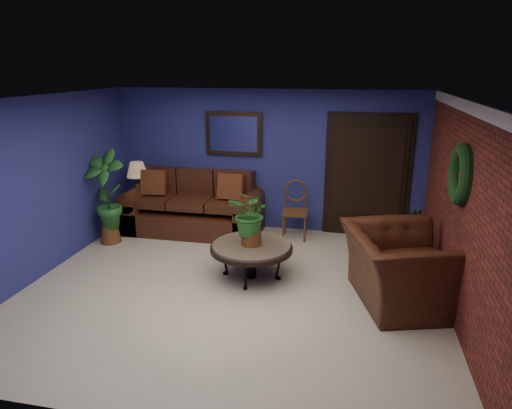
% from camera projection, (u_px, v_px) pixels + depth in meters
% --- Properties ---
extents(floor, '(5.50, 5.50, 0.00)m').
position_uv_depth(floor, '(232.00, 288.00, 6.15)').
color(floor, '#BDB39D').
rests_on(floor, ground).
extents(wall_back, '(5.50, 0.04, 2.50)m').
position_uv_depth(wall_back, '(267.00, 161.00, 8.12)').
color(wall_back, navy).
rests_on(wall_back, ground).
extents(wall_left, '(0.04, 5.00, 2.50)m').
position_uv_depth(wall_left, '(40.00, 188.00, 6.33)').
color(wall_left, navy).
rests_on(wall_left, ground).
extents(wall_right_brick, '(0.04, 5.00, 2.50)m').
position_uv_depth(wall_right_brick, '(462.00, 214.00, 5.24)').
color(wall_right_brick, maroon).
rests_on(wall_right_brick, ground).
extents(ceiling, '(5.50, 5.00, 0.02)m').
position_uv_depth(ceiling, '(229.00, 99.00, 5.42)').
color(ceiling, silver).
rests_on(ceiling, wall_back).
extents(crown_molding, '(0.03, 5.00, 0.14)m').
position_uv_depth(crown_molding, '(474.00, 109.00, 4.90)').
color(crown_molding, white).
rests_on(crown_molding, wall_right_brick).
extents(wall_mirror, '(1.02, 0.06, 0.77)m').
position_uv_depth(wall_mirror, '(234.00, 134.00, 8.06)').
color(wall_mirror, '#402A17').
rests_on(wall_mirror, wall_back).
extents(closet_door, '(1.44, 0.06, 2.18)m').
position_uv_depth(closet_door, '(367.00, 177.00, 7.81)').
color(closet_door, black).
rests_on(closet_door, wall_back).
extents(wreath, '(0.16, 0.72, 0.72)m').
position_uv_depth(wreath, '(461.00, 174.00, 5.17)').
color(wreath, black).
rests_on(wreath, wall_right_brick).
extents(sofa, '(2.44, 1.05, 1.10)m').
position_uv_depth(sofa, '(195.00, 211.00, 8.25)').
color(sofa, '#472314').
rests_on(sofa, ground).
extents(coffee_table, '(1.16, 1.16, 0.50)m').
position_uv_depth(coffee_table, '(251.00, 248.00, 6.36)').
color(coffee_table, '#4F4A45').
rests_on(coffee_table, ground).
extents(end_table, '(0.62, 0.62, 0.56)m').
position_uv_depth(end_table, '(140.00, 204.00, 8.40)').
color(end_table, '#4F4A45').
rests_on(end_table, ground).
extents(table_lamp, '(0.38, 0.38, 0.63)m').
position_uv_depth(table_lamp, '(138.00, 175.00, 8.24)').
color(table_lamp, '#402A17').
rests_on(table_lamp, end_table).
extents(side_chair, '(0.45, 0.45, 1.00)m').
position_uv_depth(side_chair, '(295.00, 206.00, 7.86)').
color(side_chair, brown).
rests_on(side_chair, ground).
extents(armchair, '(1.60, 1.72, 0.93)m').
position_uv_depth(armchair, '(401.00, 268.00, 5.69)').
color(armchair, '#472314').
rests_on(armchair, ground).
extents(coffee_plant, '(0.71, 0.66, 0.79)m').
position_uv_depth(coffee_plant, '(251.00, 215.00, 6.22)').
color(coffee_plant, brown).
rests_on(coffee_plant, coffee_table).
extents(floor_plant, '(0.44, 0.37, 0.88)m').
position_uv_depth(floor_plant, '(407.00, 233.00, 6.84)').
color(floor_plant, brown).
rests_on(floor_plant, ground).
extents(tall_plant, '(0.77, 0.59, 1.58)m').
position_uv_depth(tall_plant, '(106.00, 193.00, 7.51)').
color(tall_plant, brown).
rests_on(tall_plant, ground).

